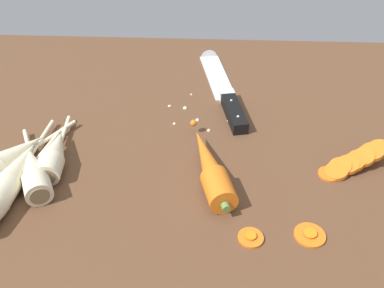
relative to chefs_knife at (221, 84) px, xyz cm
name	(u,v)px	position (x,y,z in cm)	size (l,w,h in cm)	color
ground_plane	(193,153)	(-4.99, -20.47, -2.65)	(120.00, 90.00, 4.00)	brown
chefs_knife	(221,84)	(0.00, 0.00, 0.00)	(10.21, 34.68, 4.18)	silver
whole_carrot	(210,167)	(-1.84, -28.95, 1.45)	(8.61, 21.44, 4.20)	orange
parsnip_front	(34,171)	(-28.96, -31.04, 1.33)	(10.90, 17.95, 4.00)	beige
parsnip_mid_left	(15,174)	(-31.62, -31.88, 1.33)	(4.61, 23.04, 4.00)	beige
parsnip_mid_right	(6,191)	(-31.42, -35.73, 1.33)	(6.46, 23.14, 4.00)	beige
parsnip_back	(54,153)	(-27.09, -26.74, 1.33)	(5.00, 17.77, 4.00)	beige
parsnip_outer	(9,158)	(-33.92, -28.31, 1.33)	(12.54, 19.43, 4.00)	beige
carrot_slice_stack	(355,161)	(21.30, -25.54, 0.79)	(11.91, 7.43, 4.23)	orange
carrot_slice_stray_near	(310,234)	(11.84, -40.12, -0.29)	(4.27, 4.27, 0.70)	orange
carrot_slice_stray_mid	(251,237)	(3.84, -40.97, -0.29)	(3.50, 3.50, 0.70)	orange
mince_crumbs	(198,113)	(-4.32, -11.09, -0.30)	(14.37, 13.18, 0.84)	beige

